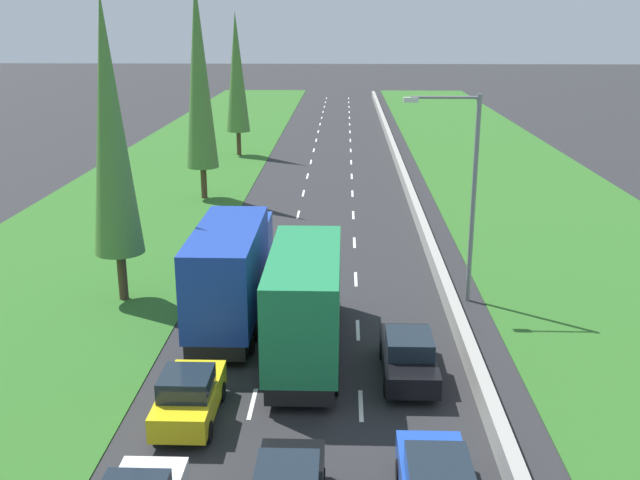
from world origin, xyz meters
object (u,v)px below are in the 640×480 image
object	(u,v)px
poplar_tree_third	(199,74)
street_light_mast	(466,184)
blue_box_truck_left_lane	(232,270)
black_sedan_right_lane	(408,356)
poplar_tree_second	(110,128)
yellow_hatchback_left_lane	(189,396)
poplar_tree_fourth	(237,73)
green_box_truck_centre_lane	(306,299)

from	to	relation	value
poplar_tree_third	street_light_mast	bearing A→B (deg)	-51.81
blue_box_truck_left_lane	black_sedan_right_lane	distance (m)	8.43
poplar_tree_second	street_light_mast	world-z (taller)	poplar_tree_second
yellow_hatchback_left_lane	blue_box_truck_left_lane	world-z (taller)	blue_box_truck_left_lane
yellow_hatchback_left_lane	poplar_tree_third	bearing A→B (deg)	99.61
blue_box_truck_left_lane	black_sedan_right_lane	size ratio (longest dim) A/B	2.09
poplar_tree_third	poplar_tree_fourth	bearing A→B (deg)	89.73
yellow_hatchback_left_lane	poplar_tree_second	world-z (taller)	poplar_tree_second
yellow_hatchback_left_lane	green_box_truck_centre_lane	world-z (taller)	green_box_truck_centre_lane
green_box_truck_centre_lane	poplar_tree_fourth	size ratio (longest dim) A/B	0.74
green_box_truck_centre_lane	poplar_tree_third	xyz separation A→B (m)	(-8.32, 24.46, 6.24)
green_box_truck_centre_lane	yellow_hatchback_left_lane	bearing A→B (deg)	-124.51
black_sedan_right_lane	yellow_hatchback_left_lane	bearing A→B (deg)	-155.97
green_box_truck_centre_lane	poplar_tree_second	size ratio (longest dim) A/B	0.72
blue_box_truck_left_lane	street_light_mast	distance (m)	10.45
yellow_hatchback_left_lane	blue_box_truck_left_lane	bearing A→B (deg)	88.67
green_box_truck_centre_lane	street_light_mast	xyz separation A→B (m)	(6.49, 5.64, 3.05)
yellow_hatchback_left_lane	poplar_tree_third	size ratio (longest dim) A/B	0.26
poplar_tree_second	street_light_mast	distance (m)	15.04
poplar_tree_second	poplar_tree_third	xyz separation A→B (m)	(0.03, 19.23, 0.83)
black_sedan_right_lane	poplar_tree_fourth	bearing A→B (deg)	105.40
blue_box_truck_left_lane	poplar_tree_fourth	world-z (taller)	poplar_tree_fourth
blue_box_truck_left_lane	poplar_tree_second	size ratio (longest dim) A/B	0.72
black_sedan_right_lane	green_box_truck_centre_lane	bearing A→B (deg)	153.89
black_sedan_right_lane	street_light_mast	size ratio (longest dim) A/B	0.50
yellow_hatchback_left_lane	street_light_mast	bearing A→B (deg)	46.88
poplar_tree_second	yellow_hatchback_left_lane	bearing A→B (deg)	-63.68
poplar_tree_second	blue_box_truck_left_lane	bearing A→B (deg)	-22.83
green_box_truck_centre_lane	poplar_tree_third	world-z (taller)	poplar_tree_third
black_sedan_right_lane	green_box_truck_centre_lane	xyz separation A→B (m)	(-3.61, 1.77, 1.37)
poplar_tree_fourth	street_light_mast	bearing A→B (deg)	-67.54
blue_box_truck_left_lane	poplar_tree_fourth	distance (m)	38.91
yellow_hatchback_left_lane	poplar_tree_third	world-z (taller)	poplar_tree_third
poplar_tree_fourth	blue_box_truck_left_lane	bearing A→B (deg)	-82.44
blue_box_truck_left_lane	street_light_mast	world-z (taller)	street_light_mast
poplar_tree_third	green_box_truck_centre_lane	bearing A→B (deg)	-71.21
green_box_truck_centre_lane	poplar_tree_fourth	xyz separation A→B (m)	(-8.24, 41.28, 5.19)
blue_box_truck_left_lane	green_box_truck_centre_lane	size ratio (longest dim) A/B	1.00
yellow_hatchback_left_lane	green_box_truck_centre_lane	distance (m)	6.07
black_sedan_right_lane	blue_box_truck_left_lane	bearing A→B (deg)	144.60
black_sedan_right_lane	poplar_tree_third	size ratio (longest dim) A/B	0.31
street_light_mast	blue_box_truck_left_lane	bearing A→B (deg)	-165.01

